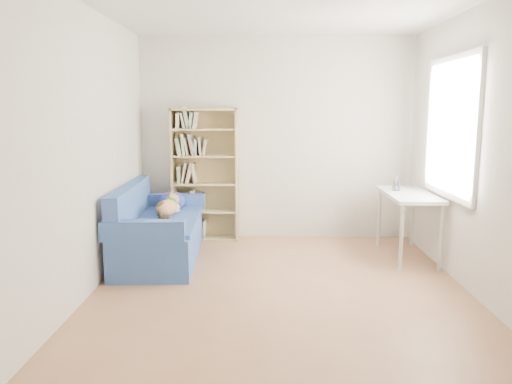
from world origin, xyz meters
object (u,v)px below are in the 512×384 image
bookshelf (205,180)px  pen_cup (396,185)px  desk (409,200)px  sofa (157,231)px

bookshelf → pen_cup: size_ratio=9.63×
desk → pen_cup: 0.25m
sofa → pen_cup: size_ratio=9.98×
desk → sofa: bearing=-178.2°
sofa → desk: (2.84, 0.09, 0.34)m
bookshelf → desk: 2.52m
desk → pen_cup: (-0.10, 0.18, 0.15)m
bookshelf → sofa: bearing=-117.4°
desk → bookshelf: bearing=162.0°
bookshelf → pen_cup: bearing=-14.8°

